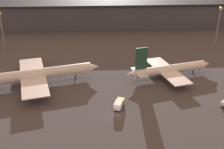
{
  "coord_description": "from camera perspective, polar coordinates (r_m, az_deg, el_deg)",
  "views": [
    {
      "loc": [
        -6.19,
        -76.85,
        50.65
      ],
      "look_at": [
        -0.79,
        17.21,
        6.0
      ],
      "focal_mm": 45.0,
      "sensor_mm": 36.0,
      "label": 1
    }
  ],
  "objects": [
    {
      "name": "airplane_1",
      "position": [
        113.17,
        -15.03,
        -0.03
      ],
      "size": [
        49.36,
        37.42,
        15.05
      ],
      "rotation": [
        0.0,
        0.0,
        0.25
      ],
      "color": "silver",
      "rests_on": "ground"
    },
    {
      "name": "airplane_2",
      "position": [
        117.6,
        11.49,
        1.01
      ],
      "size": [
        37.86,
        28.6,
        14.02
      ],
      "rotation": [
        0.0,
        0.0,
        0.25
      ],
      "color": "white",
      "rests_on": "ground"
    },
    {
      "name": "ground",
      "position": [
        92.25,
        1.11,
        -7.95
      ],
      "size": [
        600.0,
        600.0,
        0.0
      ],
      "primitive_type": "plane",
      "color": "#423F44"
    },
    {
      "name": "service_vehicle_1",
      "position": [
        94.33,
        1.41,
        -6.0
      ],
      "size": [
        4.27,
        6.78,
        2.75
      ],
      "rotation": [
        0.0,
        0.0,
        1.25
      ],
      "color": "gold",
      "rests_on": "ground"
    },
    {
      "name": "terminal_building",
      "position": [
        190.02,
        -1.36,
        12.4
      ],
      "size": [
        190.37,
        31.15,
        16.02
      ],
      "color": "#3D424C",
      "rests_on": "ground"
    },
    {
      "name": "lamp_post_0",
      "position": [
        152.69,
        -21.57,
        9.27
      ],
      "size": [
        1.8,
        1.8,
        19.54
      ],
      "color": "slate",
      "rests_on": "ground"
    },
    {
      "name": "lamp_post_1",
      "position": [
        158.31,
        20.88,
        10.17
      ],
      "size": [
        1.8,
        1.8,
        20.82
      ],
      "color": "slate",
      "rests_on": "ground"
    }
  ]
}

